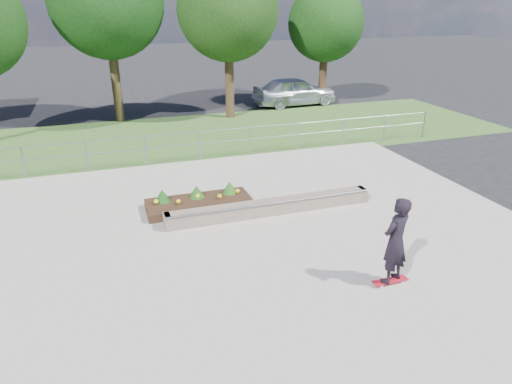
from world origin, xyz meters
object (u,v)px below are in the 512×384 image
at_px(skateboarder, 395,241).
at_px(grind_ledge, 271,207).
at_px(planter_bed, 199,202).
at_px(parked_car, 295,91).

bearing_deg(skateboarder, grind_ledge, 106.38).
relative_size(planter_bed, skateboarder, 1.51).
bearing_deg(grind_ledge, parked_car, 64.38).
relative_size(skateboarder, parked_car, 0.41).
xyz_separation_m(grind_ledge, skateboarder, (1.19, -4.06, 0.82)).
bearing_deg(skateboarder, parked_car, 73.30).
bearing_deg(grind_ledge, planter_bed, 150.12).
bearing_deg(planter_bed, skateboarder, -59.26).
xyz_separation_m(planter_bed, parked_car, (8.30, 12.38, 0.58)).
relative_size(grind_ledge, parked_car, 1.25).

